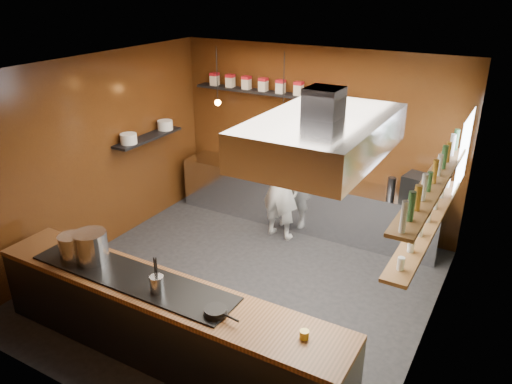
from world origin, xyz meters
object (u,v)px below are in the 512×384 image
Objects in this scene: stockpot_large at (91,247)px; espresso_machine at (418,188)px; chef at (280,187)px; stockpot_small at (73,247)px; extractor_hood at (322,136)px.

espresso_machine is (2.88, 3.69, -0.02)m from stockpot_large.
stockpot_large is 0.21× the size of chef.
stockpot_large reaches higher than stockpot_small.
stockpot_large is at bearing -118.03° from espresso_machine.
stockpot_large is (-2.31, -1.18, -1.38)m from extractor_hood.
chef is at bearing 75.32° from stockpot_large.
stockpot_large is at bearing 79.41° from chef.
chef is (-1.48, 2.01, -1.62)m from extractor_hood.
espresso_machine is 2.11m from chef.
extractor_hood reaches higher than stockpot_small.
stockpot_small is at bearing -154.23° from extractor_hood.
chef reaches higher than espresso_machine.
stockpot_large is at bearing -153.05° from extractor_hood.
extractor_hood is 2.94m from espresso_machine.
stockpot_large is 4.68m from espresso_machine.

